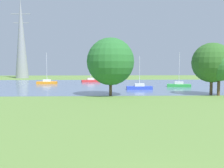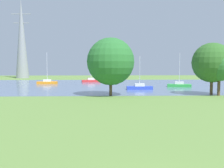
{
  "view_description": "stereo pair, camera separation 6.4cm",
  "coord_description": "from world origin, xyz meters",
  "px_view_note": "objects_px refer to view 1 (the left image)",
  "views": [
    {
      "loc": [
        -2.42,
        -8.26,
        4.72
      ],
      "look_at": [
        -1.15,
        21.85,
        2.42
      ],
      "focal_mm": 41.43,
      "sensor_mm": 36.0,
      "label": 1
    },
    {
      "loc": [
        -2.35,
        -8.26,
        4.72
      ],
      "look_at": [
        -1.15,
        21.85,
        2.42
      ],
      "focal_mm": 41.43,
      "sensor_mm": 36.0,
      "label": 2
    }
  ],
  "objects_px": {
    "tree_east_far": "(111,62)",
    "sailboat_orange": "(47,82)",
    "sailboat_blue": "(139,87)",
    "sailboat_red": "(91,80)",
    "electricity_pylon": "(21,38)",
    "tree_mid_shore": "(219,65)",
    "sailboat_green": "(179,85)",
    "tree_west_near": "(212,63)"
  },
  "relations": [
    {
      "from": "sailboat_blue",
      "to": "sailboat_green",
      "type": "bearing_deg",
      "value": 28.66
    },
    {
      "from": "sailboat_orange",
      "to": "electricity_pylon",
      "type": "xyz_separation_m",
      "value": [
        -14.2,
        27.85,
        13.14
      ]
    },
    {
      "from": "sailboat_red",
      "to": "tree_west_near",
      "type": "bearing_deg",
      "value": -56.01
    },
    {
      "from": "sailboat_green",
      "to": "electricity_pylon",
      "type": "relative_size",
      "value": 0.26
    },
    {
      "from": "tree_west_near",
      "to": "tree_mid_shore",
      "type": "bearing_deg",
      "value": -47.22
    },
    {
      "from": "tree_west_near",
      "to": "tree_mid_shore",
      "type": "relative_size",
      "value": 1.16
    },
    {
      "from": "tree_west_near",
      "to": "sailboat_red",
      "type": "bearing_deg",
      "value": 123.99
    },
    {
      "from": "sailboat_orange",
      "to": "tree_mid_shore",
      "type": "bearing_deg",
      "value": -38.03
    },
    {
      "from": "tree_mid_shore",
      "to": "electricity_pylon",
      "type": "distance_m",
      "value": 69.19
    },
    {
      "from": "sailboat_green",
      "to": "tree_mid_shore",
      "type": "relative_size",
      "value": 1.03
    },
    {
      "from": "tree_west_near",
      "to": "electricity_pylon",
      "type": "height_order",
      "value": "electricity_pylon"
    },
    {
      "from": "sailboat_red",
      "to": "tree_west_near",
      "type": "distance_m",
      "value": 35.61
    },
    {
      "from": "sailboat_red",
      "to": "tree_east_far",
      "type": "xyz_separation_m",
      "value": [
        4.19,
        -29.56,
        4.68
      ]
    },
    {
      "from": "sailboat_red",
      "to": "electricity_pylon",
      "type": "distance_m",
      "value": 35.21
    },
    {
      "from": "sailboat_blue",
      "to": "sailboat_orange",
      "type": "distance_m",
      "value": 24.63
    },
    {
      "from": "sailboat_green",
      "to": "tree_east_far",
      "type": "height_order",
      "value": "tree_east_far"
    },
    {
      "from": "sailboat_blue",
      "to": "tree_mid_shore",
      "type": "distance_m",
      "value": 15.0
    },
    {
      "from": "tree_east_far",
      "to": "electricity_pylon",
      "type": "distance_m",
      "value": 59.33
    },
    {
      "from": "sailboat_blue",
      "to": "tree_mid_shore",
      "type": "bearing_deg",
      "value": -42.8
    },
    {
      "from": "sailboat_blue",
      "to": "sailboat_red",
      "type": "xyz_separation_m",
      "value": [
        -9.94,
        20.32,
        0.01
      ]
    },
    {
      "from": "sailboat_blue",
      "to": "sailboat_red",
      "type": "distance_m",
      "value": 22.62
    },
    {
      "from": "sailboat_red",
      "to": "electricity_pylon",
      "type": "height_order",
      "value": "electricity_pylon"
    },
    {
      "from": "tree_mid_shore",
      "to": "tree_east_far",
      "type": "bearing_deg",
      "value": 178.04
    },
    {
      "from": "tree_east_far",
      "to": "tree_mid_shore",
      "type": "xyz_separation_m",
      "value": [
        16.33,
        -0.56,
        -0.59
      ]
    },
    {
      "from": "tree_east_far",
      "to": "tree_mid_shore",
      "type": "height_order",
      "value": "tree_east_far"
    },
    {
      "from": "tree_east_far",
      "to": "sailboat_orange",
      "type": "bearing_deg",
      "value": 121.5
    },
    {
      "from": "tree_mid_shore",
      "to": "electricity_pylon",
      "type": "height_order",
      "value": "electricity_pylon"
    },
    {
      "from": "tree_west_near",
      "to": "electricity_pylon",
      "type": "relative_size",
      "value": 0.3
    },
    {
      "from": "sailboat_green",
      "to": "sailboat_orange",
      "type": "height_order",
      "value": "sailboat_orange"
    },
    {
      "from": "sailboat_red",
      "to": "electricity_pylon",
      "type": "bearing_deg",
      "value": 138.3
    },
    {
      "from": "sailboat_orange",
      "to": "sailboat_red",
      "type": "height_order",
      "value": "sailboat_orange"
    },
    {
      "from": "sailboat_green",
      "to": "tree_west_near",
      "type": "relative_size",
      "value": 0.89
    },
    {
      "from": "tree_east_far",
      "to": "electricity_pylon",
      "type": "xyz_separation_m",
      "value": [
        -28.58,
        51.3,
        8.47
      ]
    },
    {
      "from": "sailboat_green",
      "to": "electricity_pylon",
      "type": "height_order",
      "value": "electricity_pylon"
    },
    {
      "from": "sailboat_red",
      "to": "tree_mid_shore",
      "type": "xyz_separation_m",
      "value": [
        20.52,
        -30.12,
        4.09
      ]
    },
    {
      "from": "sailboat_orange",
      "to": "electricity_pylon",
      "type": "distance_m",
      "value": 33.91
    },
    {
      "from": "sailboat_green",
      "to": "sailboat_orange",
      "type": "distance_m",
      "value": 30.57
    },
    {
      "from": "sailboat_green",
      "to": "sailboat_orange",
      "type": "relative_size",
      "value": 0.95
    },
    {
      "from": "sailboat_green",
      "to": "sailboat_blue",
      "type": "bearing_deg",
      "value": -151.34
    },
    {
      "from": "tree_mid_shore",
      "to": "sailboat_red",
      "type": "bearing_deg",
      "value": 124.26
    },
    {
      "from": "sailboat_red",
      "to": "sailboat_orange",
      "type": "bearing_deg",
      "value": -149.02
    },
    {
      "from": "tree_east_far",
      "to": "tree_west_near",
      "type": "distance_m",
      "value": 15.56
    }
  ]
}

